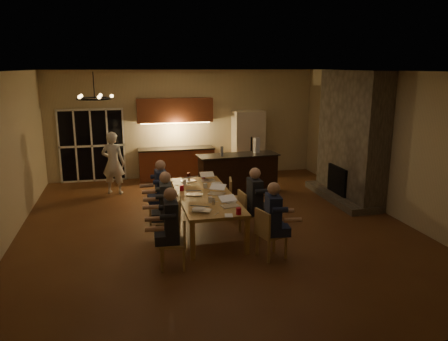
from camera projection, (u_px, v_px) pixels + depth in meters
floor at (216, 226)px, 9.21m from camera, size 9.00×9.00×0.00m
back_wall at (184, 124)px, 13.12m from camera, size 8.00×0.04×3.20m
left_wall at (0, 162)px, 7.95m from camera, size 0.04×9.00×3.20m
right_wall at (392, 144)px, 9.72m from camera, size 0.04×9.00×3.20m
ceiling at (215, 70)px, 8.46m from camera, size 8.00×9.00×0.04m
french_doors at (92, 146)px, 12.60m from camera, size 1.86×0.08×2.10m
fireplace at (351, 136)px, 10.79m from camera, size 0.58×2.50×3.20m
kitchenette at (176, 139)px, 12.84m from camera, size 2.24×0.68×2.40m
refrigerator at (248, 143)px, 13.33m from camera, size 0.90×0.68×2.00m
dining_table at (205, 212)px, 8.97m from camera, size 1.10×2.92×0.75m
bar_island at (238, 175)px, 11.37m from camera, size 2.13×0.82×1.08m
chair_left_near at (173, 242)px, 7.25m from camera, size 0.49×0.49×0.89m
chair_left_mid at (169, 221)px, 8.24m from camera, size 0.52×0.52×0.89m
chair_left_far at (160, 203)px, 9.32m from camera, size 0.56×0.56×0.89m
chair_right_near at (272, 233)px, 7.63m from camera, size 0.54×0.54×0.89m
chair_right_mid at (251, 213)px, 8.71m from camera, size 0.47×0.47×0.89m
chair_right_far at (240, 198)px, 9.65m from camera, size 0.51×0.51×0.89m
person_left_near at (171, 228)px, 7.21m from camera, size 0.63×0.63×1.38m
person_right_near at (273, 221)px, 7.53m from camera, size 0.67×0.67×1.38m
person_left_mid at (166, 207)px, 8.28m from camera, size 0.64×0.64×1.38m
person_right_mid at (255, 202)px, 8.59m from camera, size 0.60×0.60×1.38m
person_left_far at (161, 192)px, 9.28m from camera, size 0.63×0.63×1.38m
standing_person at (113, 163)px, 11.43m from camera, size 0.70×0.57×1.66m
chandelier at (95, 99)px, 7.51m from camera, size 0.61×0.61×0.03m
laptop_a at (202, 205)px, 7.85m from camera, size 0.41×0.39×0.23m
laptop_b at (230, 200)px, 8.10m from camera, size 0.36×0.33×0.23m
laptop_c at (195, 189)px, 8.83m from camera, size 0.39×0.37×0.23m
laptop_d at (216, 189)px, 8.89m from camera, size 0.41×0.40×0.23m
laptop_e at (188, 177)px, 9.87m from camera, size 0.38×0.35×0.23m
laptop_f at (208, 176)px, 9.92m from camera, size 0.32×0.28×0.23m
mug_front at (210, 199)px, 8.38m from camera, size 0.08×0.08×0.10m
mug_mid at (205, 186)px, 9.35m from camera, size 0.09×0.09×0.10m
mug_back at (184, 182)px, 9.63m from camera, size 0.09×0.09×0.10m
redcup_near at (239, 211)px, 7.67m from camera, size 0.09×0.09×0.12m
redcup_mid at (182, 188)px, 9.13m from camera, size 0.09×0.09×0.12m
redcup_far at (203, 176)px, 10.17m from camera, size 0.09×0.09×0.12m
can_silver at (213, 202)px, 8.20m from camera, size 0.06×0.06×0.12m
can_cola at (189, 175)px, 10.18m from camera, size 0.07×0.07×0.12m
can_right at (221, 187)px, 9.24m from camera, size 0.06×0.06×0.12m
plate_near at (231, 202)px, 8.37m from camera, size 0.23×0.23×0.02m
plate_left at (199, 209)px, 7.93m from camera, size 0.26×0.26×0.02m
plate_far at (217, 183)px, 9.68m from camera, size 0.25×0.25×0.02m
notepad at (229, 216)px, 7.61m from camera, size 0.18×0.22×0.01m
bar_bottle at (222, 151)px, 11.05m from camera, size 0.07×0.07×0.24m
bar_blender at (257, 145)px, 11.41m from camera, size 0.15×0.15×0.40m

